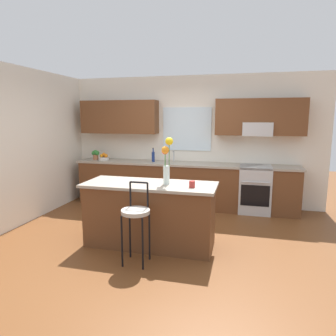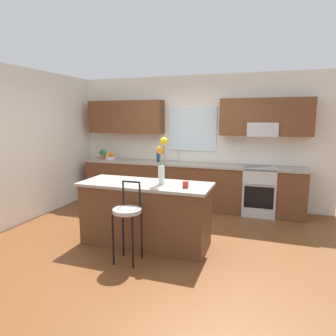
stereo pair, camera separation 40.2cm
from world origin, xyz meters
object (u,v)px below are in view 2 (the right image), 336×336
at_px(mug_ceramic, 186,185).
at_px(potted_plant_small, 103,153).
at_px(bar_stool_near, 127,214).
at_px(bottle_olive_oil, 158,156).
at_px(oven_range, 259,191).
at_px(fruit_bowl_oranges, 111,157).
at_px(kitchen_island, 146,214).
at_px(flower_vase, 162,158).

relative_size(mug_ceramic, potted_plant_small, 0.42).
relative_size(bar_stool_near, bottle_olive_oil, 3.57).
bearing_deg(oven_range, bottle_olive_oil, 179.32).
bearing_deg(mug_ceramic, fruit_bowl_oranges, 137.47).
distance_m(kitchen_island, flower_vase, 0.86).
relative_size(flower_vase, fruit_bowl_oranges, 2.74).
height_order(oven_range, potted_plant_small, potted_plant_small).
distance_m(kitchen_island, bar_stool_near, 0.61).
xyz_separation_m(flower_vase, fruit_bowl_oranges, (-1.95, 2.02, -0.31)).
distance_m(mug_ceramic, bottle_olive_oil, 2.44).
bearing_deg(flower_vase, fruit_bowl_oranges, 133.94).
relative_size(kitchen_island, potted_plant_small, 8.74).
relative_size(kitchen_island, flower_vase, 2.88).
xyz_separation_m(kitchen_island, bottle_olive_oil, (-0.57, 2.02, 0.57)).
distance_m(kitchen_island, fruit_bowl_oranges, 2.70).
height_order(bar_stool_near, flower_vase, flower_vase).
height_order(mug_ceramic, potted_plant_small, potted_plant_small).
height_order(mug_ceramic, fruit_bowl_oranges, fruit_bowl_oranges).
distance_m(kitchen_island, mug_ceramic, 0.81).
relative_size(bar_stool_near, fruit_bowl_oranges, 4.34).
bearing_deg(flower_vase, oven_range, 57.49).
bearing_deg(fruit_bowl_oranges, oven_range, -0.53).
xyz_separation_m(bottle_olive_oil, potted_plant_small, (-1.33, 0.00, 0.01)).
bearing_deg(kitchen_island, fruit_bowl_oranges, 129.95).
xyz_separation_m(fruit_bowl_oranges, potted_plant_small, (-0.20, -0.01, 0.07)).
relative_size(bar_stool_near, mug_ceramic, 11.58).
distance_m(oven_range, fruit_bowl_oranges, 3.25).
height_order(kitchen_island, mug_ceramic, mug_ceramic).
bearing_deg(kitchen_island, bar_stool_near, -90.00).
height_order(kitchen_island, fruit_bowl_oranges, fruit_bowl_oranges).
height_order(flower_vase, potted_plant_small, flower_vase).
height_order(bar_stool_near, bottle_olive_oil, bottle_olive_oil).
bearing_deg(bar_stool_near, fruit_bowl_oranges, 123.05).
bearing_deg(bottle_olive_oil, mug_ceramic, -60.72).
xyz_separation_m(oven_range, kitchen_island, (-1.51, -2.00, 0.00)).
xyz_separation_m(flower_vase, bottle_olive_oil, (-0.81, 2.01, -0.25)).
distance_m(flower_vase, fruit_bowl_oranges, 2.82).
height_order(kitchen_island, flower_vase, flower_vase).
xyz_separation_m(bar_stool_near, fruit_bowl_oranges, (-1.70, 2.61, 0.34)).
bearing_deg(potted_plant_small, mug_ceramic, -40.12).
bearing_deg(bar_stool_near, flower_vase, 67.49).
relative_size(oven_range, bottle_olive_oil, 3.15).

